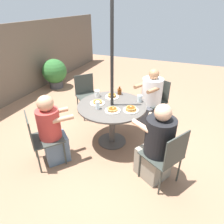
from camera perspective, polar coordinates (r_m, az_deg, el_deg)
name	(u,v)px	position (r m, az deg, el deg)	size (l,w,h in m)	color
ground_plane	(112,141)	(3.65, 0.00, -8.29)	(12.00, 12.00, 0.00)	#8C664C
patio_table	(112,112)	(3.32, 0.00, 0.01)	(1.13, 1.13, 0.73)	#4C4742
umbrella_pole	(112,80)	(3.09, 0.00, 9.21)	(0.05, 0.05, 2.33)	black
patio_chair_north	(40,136)	(3.09, -19.79, -6.56)	(0.62, 0.62, 0.87)	#333833
diner_north	(52,132)	(3.10, -16.73, -5.54)	(0.55, 0.54, 1.11)	slate
patio_chair_east	(167,155)	(2.69, 15.34, -11.72)	(0.61, 0.61, 0.87)	#333833
diner_east	(157,146)	(2.76, 12.61, -9.58)	(0.57, 0.60, 1.16)	gray
patio_chair_south	(156,98)	(4.15, 12.41, 3.90)	(0.59, 0.59, 0.87)	#333833
diner_south	(150,100)	(4.01, 10.87, 3.31)	(0.60, 0.56, 1.13)	#3D3D42
patio_chair_west	(87,93)	(4.33, -7.27, 5.48)	(0.62, 0.62, 0.87)	#333833
pancake_plate_a	(131,109)	(3.08, 5.40, 0.78)	(0.24, 0.24, 0.07)	silver
pancake_plate_b	(112,96)	(3.51, -0.02, 4.58)	(0.24, 0.24, 0.07)	silver
pancake_plate_c	(97,103)	(3.30, -4.18, 2.72)	(0.24, 0.24, 0.06)	silver
pancake_plate_d	(113,110)	(3.06, 0.17, 0.58)	(0.24, 0.24, 0.06)	silver
syrup_bottle	(120,91)	(3.62, 2.17, 5.91)	(0.10, 0.07, 0.15)	#602D0F
coffee_cup	(97,93)	(3.54, -4.28, 5.31)	(0.09, 0.09, 0.12)	white
drinking_glass_a	(140,98)	(3.37, 7.91, 3.85)	(0.08, 0.08, 0.12)	silver
drinking_glass_b	(98,105)	(3.11, -4.14, 1.97)	(0.07, 0.07, 0.13)	silver
potted_shrub	(55,72)	(6.00, -16.07, 10.83)	(0.68, 0.68, 0.83)	#3D3D3F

